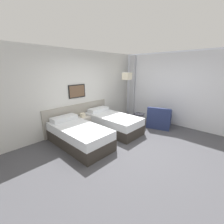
% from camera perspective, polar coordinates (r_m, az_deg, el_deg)
% --- Properties ---
extents(ground_plane, '(16.00, 16.00, 0.00)m').
position_cam_1_polar(ground_plane, '(4.39, 6.62, -12.35)').
color(ground_plane, '#47474C').
extents(wall_headboard, '(10.00, 0.10, 2.70)m').
position_cam_1_polar(wall_headboard, '(5.41, -11.27, 7.50)').
color(wall_headboard, silver).
rests_on(wall_headboard, ground_plane).
extents(wall_window, '(0.21, 4.57, 2.70)m').
position_cam_1_polar(wall_window, '(6.13, 22.46, 7.93)').
color(wall_window, white).
rests_on(wall_window, ground_plane).
extents(bed_near_door, '(0.97, 1.96, 0.69)m').
position_cam_1_polar(bed_near_door, '(4.36, -12.61, -8.61)').
color(bed_near_door, '#332D28').
rests_on(bed_near_door, ground_plane).
extents(bed_near_window, '(0.97, 1.96, 0.69)m').
position_cam_1_polar(bed_near_window, '(5.20, 0.17, -4.08)').
color(bed_near_window, '#332D28').
rests_on(bed_near_window, ground_plane).
extents(nightstand, '(0.44, 0.36, 0.64)m').
position_cam_1_polar(nightstand, '(5.30, -10.97, -4.32)').
color(nightstand, beige).
rests_on(nightstand, ground_plane).
extents(floor_lamp, '(0.30, 0.30, 1.94)m').
position_cam_1_polar(floor_lamp, '(6.16, 5.69, 12.41)').
color(floor_lamp, '#9E9993').
rests_on(floor_lamp, ground_plane).
extents(side_table, '(0.40, 0.40, 0.50)m').
position_cam_1_polar(side_table, '(5.64, 10.31, -2.13)').
color(side_table, black).
rests_on(side_table, ground_plane).
extents(armchair, '(1.02, 1.00, 0.78)m').
position_cam_1_polar(armchair, '(5.86, 17.57, -2.80)').
color(armchair, navy).
rests_on(armchair, ground_plane).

